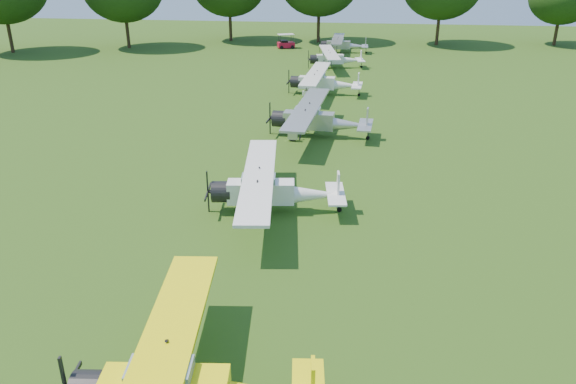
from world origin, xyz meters
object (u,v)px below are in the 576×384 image
(aircraft_4, at_px, (317,118))
(aircraft_5, at_px, (322,81))
(aircraft_3, at_px, (271,188))
(aircraft_6, at_px, (334,58))
(golf_cart, at_px, (286,44))
(aircraft_7, at_px, (342,44))

(aircraft_4, relative_size, aircraft_5, 1.08)
(aircraft_3, relative_size, aircraft_6, 1.11)
(golf_cart, bearing_deg, aircraft_7, -40.12)
(aircraft_5, distance_m, aircraft_6, 12.53)
(aircraft_6, distance_m, aircraft_7, 10.19)
(aircraft_4, distance_m, golf_cart, 38.53)
(aircraft_3, bearing_deg, aircraft_5, 81.29)
(aircraft_4, xyz_separation_m, aircraft_5, (-0.50, 12.54, -0.10))
(aircraft_6, bearing_deg, golf_cart, 109.42)
(aircraft_3, relative_size, aircraft_4, 0.95)
(aircraft_4, height_order, golf_cart, aircraft_4)
(aircraft_5, bearing_deg, aircraft_3, -88.49)
(aircraft_6, bearing_deg, aircraft_4, -99.48)
(aircraft_4, relative_size, aircraft_6, 1.17)
(aircraft_5, xyz_separation_m, golf_cart, (-6.72, 25.30, -0.62))
(aircraft_5, bearing_deg, golf_cart, 108.01)
(aircraft_4, height_order, aircraft_7, aircraft_4)
(aircraft_7, height_order, golf_cart, aircraft_7)
(aircraft_4, relative_size, aircraft_7, 1.19)
(aircraft_3, distance_m, aircraft_5, 25.13)
(aircraft_3, relative_size, aircraft_7, 1.12)
(aircraft_6, xyz_separation_m, golf_cart, (-7.12, 12.77, -0.53))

